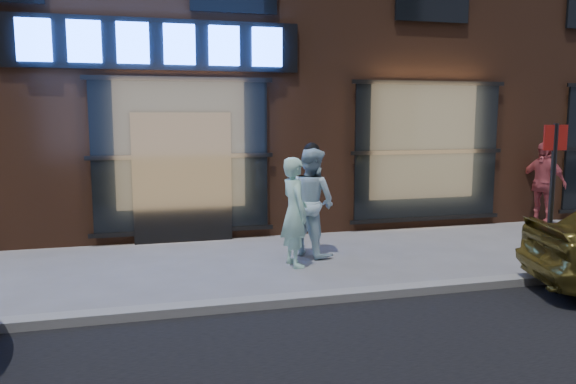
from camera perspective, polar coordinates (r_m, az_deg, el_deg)
The scene contains 7 objects.
ground at distance 6.98m, azimuth -7.96°, elevation -11.99°, with size 90.00×90.00×0.00m, color slate.
curb at distance 6.96m, azimuth -7.96°, elevation -11.53°, with size 60.00×0.25×0.12m, color gray.
storefront_building at distance 14.79m, azimuth -12.30°, elevation 18.56°, with size 30.20×8.28×10.30m.
man_bowtie at distance 8.73m, azimuth 0.66°, elevation -2.05°, with size 0.63×0.41×1.71m, color #C2FFDF.
man_cap at distance 9.40m, azimuth 2.39°, elevation -1.02°, with size 0.88×0.69×1.82m, color silver.
passerby at distance 13.27m, azimuth 24.41°, elevation 0.81°, with size 1.05×0.44×1.78m, color #BD4D55.
sign_post at distance 8.79m, azimuth 25.26°, elevation 0.53°, with size 0.36×0.07×2.24m.
Camera 1 is at (-0.75, -6.52, 2.36)m, focal length 35.00 mm.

